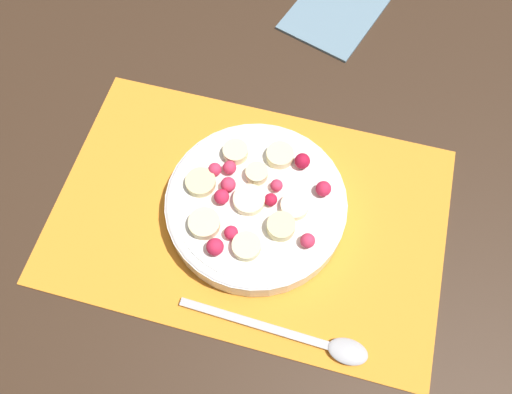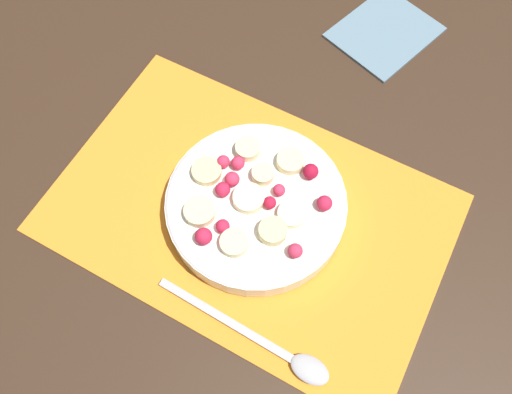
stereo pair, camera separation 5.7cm
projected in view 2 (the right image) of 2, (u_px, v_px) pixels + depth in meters
ground_plane at (249, 213)px, 0.61m from camera, size 3.00×3.00×0.00m
placemat at (249, 212)px, 0.61m from camera, size 0.47×0.31×0.01m
fruit_bowl at (256, 204)px, 0.59m from camera, size 0.21×0.21×0.05m
spoon at (276, 350)px, 0.54m from camera, size 0.21×0.03×0.01m
napkin at (385, 31)px, 0.73m from camera, size 0.16×0.17×0.01m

